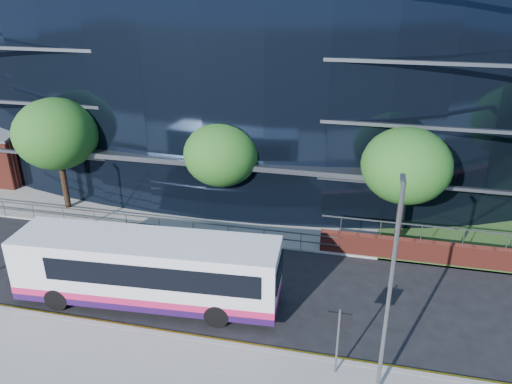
% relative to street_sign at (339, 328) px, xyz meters
% --- Properties ---
extents(ground, '(200.00, 200.00, 0.00)m').
position_rel_street_sign_xyz_m(ground, '(-4.50, 1.59, -2.15)').
color(ground, black).
rests_on(ground, ground).
extents(kerb, '(80.00, 0.25, 0.16)m').
position_rel_street_sign_xyz_m(kerb, '(-4.50, 0.59, -2.07)').
color(kerb, gray).
rests_on(kerb, ground).
extents(yellow_line_outer, '(80.00, 0.08, 0.01)m').
position_rel_street_sign_xyz_m(yellow_line_outer, '(-4.50, 0.79, -2.14)').
color(yellow_line_outer, gold).
rests_on(yellow_line_outer, ground).
extents(yellow_line_inner, '(80.00, 0.08, 0.01)m').
position_rel_street_sign_xyz_m(yellow_line_inner, '(-4.50, 0.94, -2.14)').
color(yellow_line_inner, gold).
rests_on(yellow_line_inner, ground).
extents(far_forecourt, '(50.00, 8.00, 0.10)m').
position_rel_street_sign_xyz_m(far_forecourt, '(-10.50, 12.59, -2.10)').
color(far_forecourt, gray).
rests_on(far_forecourt, ground).
extents(glass_office, '(44.00, 23.10, 16.00)m').
position_rel_street_sign_xyz_m(glass_office, '(-8.50, 22.44, 5.85)').
color(glass_office, black).
rests_on(glass_office, ground).
extents(guard_railings, '(24.00, 0.05, 1.10)m').
position_rel_street_sign_xyz_m(guard_railings, '(-12.50, 8.59, -1.33)').
color(guard_railings, slate).
rests_on(guard_railings, ground).
extents(street_sign, '(0.85, 0.09, 2.80)m').
position_rel_street_sign_xyz_m(street_sign, '(0.00, 0.00, 0.00)').
color(street_sign, slate).
rests_on(street_sign, pavement_near).
extents(tree_far_a, '(4.95, 4.95, 6.98)m').
position_rel_street_sign_xyz_m(tree_far_a, '(-17.50, 10.59, 2.71)').
color(tree_far_a, black).
rests_on(tree_far_a, ground).
extents(tree_far_b, '(4.29, 4.29, 6.05)m').
position_rel_street_sign_xyz_m(tree_far_b, '(-7.50, 11.09, 2.06)').
color(tree_far_b, black).
rests_on(tree_far_b, ground).
extents(tree_far_c, '(4.62, 4.62, 6.51)m').
position_rel_street_sign_xyz_m(tree_far_c, '(2.50, 10.59, 2.39)').
color(tree_far_c, black).
rests_on(tree_far_c, ground).
extents(streetlight_east, '(0.15, 0.77, 8.00)m').
position_rel_street_sign_xyz_m(streetlight_east, '(1.50, -0.59, 2.29)').
color(streetlight_east, slate).
rests_on(streetlight_east, pavement_near).
extents(city_bus, '(11.83, 3.40, 3.17)m').
position_rel_street_sign_xyz_m(city_bus, '(-8.39, 2.71, -0.47)').
color(city_bus, silver).
rests_on(city_bus, ground).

